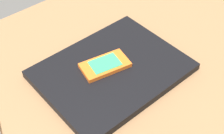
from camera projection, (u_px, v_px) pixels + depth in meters
desk_surface at (140, 83)px, 70.25cm from camera, size 120.00×80.00×3.00cm
laptop_closed at (112, 70)px, 69.54cm from camera, size 31.22×24.00×1.85cm
cell_phone_on_laptop at (105, 65)px, 68.69cm from camera, size 11.40×7.76×1.11cm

